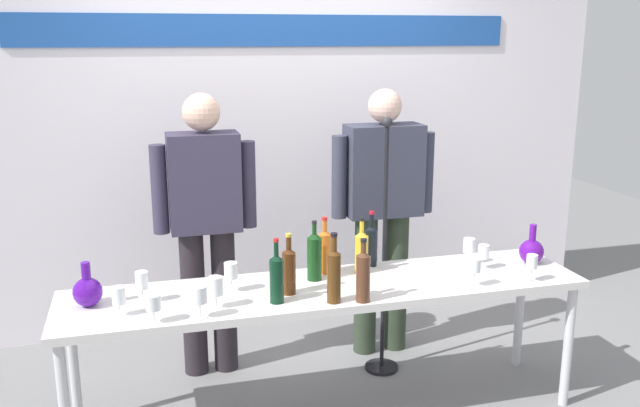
{
  "coord_description": "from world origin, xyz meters",
  "views": [
    {
      "loc": [
        -0.89,
        -3.11,
        1.96
      ],
      "look_at": [
        0.0,
        0.15,
        1.12
      ],
      "focal_mm": 38.22,
      "sensor_mm": 36.0,
      "label": 1
    }
  ],
  "objects_px": {
    "decanter_blue_left": "(88,291)",
    "wine_glass_left_3": "(119,296)",
    "wine_glass_left_5": "(216,287)",
    "microphone_stand": "(383,290)",
    "wine_bottle_7": "(325,250)",
    "wine_bottle_1": "(334,273)",
    "wine_bottle_3": "(289,269)",
    "wine_glass_left_2": "(153,303)",
    "wine_glass_left_4": "(199,295)",
    "presenter_left": "(206,218)",
    "wine_bottle_6": "(361,250)",
    "presenter_right": "(383,204)",
    "decanter_blue_right": "(531,251)",
    "wine_glass_left_0": "(142,281)",
    "wine_glass_right_2": "(469,246)",
    "wine_bottle_2": "(371,244)",
    "wine_glass_right_3": "(484,252)",
    "wine_glass_right_1": "(475,266)",
    "display_table": "(328,296)",
    "wine_glass_right_0": "(532,263)",
    "wine_bottle_5": "(277,277)",
    "wine_bottle_4": "(314,255)",
    "wine_glass_left_1": "(231,271)",
    "wine_bottle_0": "(363,274)"
  },
  "relations": [
    {
      "from": "wine_glass_right_2",
      "to": "wine_glass_left_2",
      "type": "bearing_deg",
      "value": -168.02
    },
    {
      "from": "wine_bottle_7",
      "to": "microphone_stand",
      "type": "distance_m",
      "value": 0.58
    },
    {
      "from": "wine_glass_left_0",
      "to": "wine_bottle_4",
      "type": "bearing_deg",
      "value": 6.01
    },
    {
      "from": "decanter_blue_left",
      "to": "wine_bottle_7",
      "type": "height_order",
      "value": "wine_bottle_7"
    },
    {
      "from": "wine_bottle_5",
      "to": "wine_glass_right_3",
      "type": "distance_m",
      "value": 1.19
    },
    {
      "from": "decanter_blue_left",
      "to": "wine_glass_left_2",
      "type": "distance_m",
      "value": 0.4
    },
    {
      "from": "presenter_left",
      "to": "decanter_blue_right",
      "type": "bearing_deg",
      "value": -19.77
    },
    {
      "from": "wine_glass_left_5",
      "to": "decanter_blue_left",
      "type": "bearing_deg",
      "value": 162.39
    },
    {
      "from": "wine_bottle_0",
      "to": "wine_bottle_2",
      "type": "height_order",
      "value": "wine_bottle_0"
    },
    {
      "from": "decanter_blue_left",
      "to": "wine_glass_left_3",
      "type": "distance_m",
      "value": 0.22
    },
    {
      "from": "wine_bottle_4",
      "to": "wine_bottle_5",
      "type": "height_order",
      "value": "same"
    },
    {
      "from": "wine_glass_left_1",
      "to": "microphone_stand",
      "type": "bearing_deg",
      "value": 20.52
    },
    {
      "from": "display_table",
      "to": "wine_glass_right_2",
      "type": "xyz_separation_m",
      "value": [
        0.85,
        0.13,
        0.16
      ]
    },
    {
      "from": "wine_glass_right_0",
      "to": "presenter_right",
      "type": "bearing_deg",
      "value": 119.33
    },
    {
      "from": "presenter_right",
      "to": "wine_bottle_4",
      "type": "xyz_separation_m",
      "value": [
        -0.58,
        -0.56,
        -0.1
      ]
    },
    {
      "from": "presenter_right",
      "to": "wine_glass_left_0",
      "type": "bearing_deg",
      "value": -155.83
    },
    {
      "from": "wine_glass_left_3",
      "to": "microphone_stand",
      "type": "distance_m",
      "value": 1.58
    },
    {
      "from": "wine_bottle_2",
      "to": "microphone_stand",
      "type": "bearing_deg",
      "value": 49.61
    },
    {
      "from": "wine_bottle_1",
      "to": "wine_bottle_6",
      "type": "height_order",
      "value": "wine_bottle_1"
    },
    {
      "from": "wine_bottle_6",
      "to": "wine_glass_left_3",
      "type": "height_order",
      "value": "wine_bottle_6"
    },
    {
      "from": "presenter_left",
      "to": "wine_glass_right_3",
      "type": "distance_m",
      "value": 1.56
    },
    {
      "from": "wine_bottle_2",
      "to": "wine_glass_right_3",
      "type": "xyz_separation_m",
      "value": [
        0.57,
        -0.21,
        -0.03
      ]
    },
    {
      "from": "wine_bottle_6",
      "to": "wine_bottle_4",
      "type": "bearing_deg",
      "value": -171.99
    },
    {
      "from": "wine_bottle_2",
      "to": "wine_glass_right_1",
      "type": "relative_size",
      "value": 2.11
    },
    {
      "from": "wine_bottle_3",
      "to": "microphone_stand",
      "type": "distance_m",
      "value": 0.88
    },
    {
      "from": "wine_bottle_2",
      "to": "wine_glass_right_2",
      "type": "height_order",
      "value": "wine_bottle_2"
    },
    {
      "from": "wine_bottle_5",
      "to": "wine_glass_right_0",
      "type": "height_order",
      "value": "wine_bottle_5"
    },
    {
      "from": "microphone_stand",
      "to": "presenter_left",
      "type": "bearing_deg",
      "value": 165.23
    },
    {
      "from": "wine_glass_left_2",
      "to": "wine_glass_left_4",
      "type": "relative_size",
      "value": 0.87
    },
    {
      "from": "presenter_right",
      "to": "wine_glass_left_3",
      "type": "height_order",
      "value": "presenter_right"
    },
    {
      "from": "wine_glass_right_3",
      "to": "wine_glass_left_5",
      "type": "bearing_deg",
      "value": -173.53
    },
    {
      "from": "presenter_left",
      "to": "wine_glass_right_2",
      "type": "bearing_deg",
      "value": -21.13
    },
    {
      "from": "wine_glass_left_2",
      "to": "wine_glass_right_0",
      "type": "relative_size",
      "value": 0.9
    },
    {
      "from": "wine_bottle_1",
      "to": "wine_bottle_3",
      "type": "height_order",
      "value": "wine_bottle_1"
    },
    {
      "from": "decanter_blue_left",
      "to": "wine_bottle_6",
      "type": "bearing_deg",
      "value": 4.18
    },
    {
      "from": "wine_bottle_0",
      "to": "wine_bottle_2",
      "type": "xyz_separation_m",
      "value": [
        0.21,
        0.48,
        -0.01
      ]
    },
    {
      "from": "wine_bottle_0",
      "to": "display_table",
      "type": "bearing_deg",
      "value": 113.89
    },
    {
      "from": "wine_glass_left_1",
      "to": "wine_glass_right_1",
      "type": "height_order",
      "value": "wine_glass_left_1"
    },
    {
      "from": "wine_glass_left_0",
      "to": "wine_glass_right_2",
      "type": "bearing_deg",
      "value": 3.65
    },
    {
      "from": "wine_glass_right_0",
      "to": "decanter_blue_left",
      "type": "bearing_deg",
      "value": 173.31
    },
    {
      "from": "wine_bottle_1",
      "to": "wine_glass_right_0",
      "type": "distance_m",
      "value": 1.06
    },
    {
      "from": "decanter_blue_left",
      "to": "wine_bottle_3",
      "type": "height_order",
      "value": "wine_bottle_3"
    },
    {
      "from": "wine_glass_right_0",
      "to": "wine_glass_right_3",
      "type": "xyz_separation_m",
      "value": [
        -0.14,
        0.24,
        -0.01
      ]
    },
    {
      "from": "display_table",
      "to": "wine_bottle_5",
      "type": "bearing_deg",
      "value": -153.77
    },
    {
      "from": "presenter_right",
      "to": "decanter_blue_left",
      "type": "bearing_deg",
      "value": -159.87
    },
    {
      "from": "wine_bottle_3",
      "to": "wine_glass_left_4",
      "type": "xyz_separation_m",
      "value": [
        -0.45,
        -0.18,
        -0.02
      ]
    },
    {
      "from": "presenter_left",
      "to": "wine_glass_left_4",
      "type": "xyz_separation_m",
      "value": [
        -0.13,
        -0.9,
        -0.11
      ]
    },
    {
      "from": "wine_glass_left_5",
      "to": "microphone_stand",
      "type": "height_order",
      "value": "microphone_stand"
    },
    {
      "from": "presenter_right",
      "to": "wine_bottle_4",
      "type": "distance_m",
      "value": 0.81
    },
    {
      "from": "display_table",
      "to": "wine_glass_left_0",
      "type": "distance_m",
      "value": 0.92
    }
  ]
}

